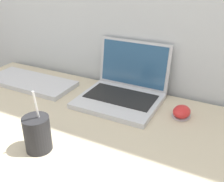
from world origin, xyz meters
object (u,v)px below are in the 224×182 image
at_px(drink_cup, 37,133).
at_px(computer_mouse, 182,112).
at_px(laptop, 124,89).
at_px(external_keyboard, 31,82).

bearing_deg(drink_cup, computer_mouse, 48.74).
bearing_deg(laptop, external_keyboard, -171.53).
relative_size(drink_cup, computer_mouse, 2.35).
relative_size(drink_cup, external_keyboard, 0.49).
bearing_deg(computer_mouse, drink_cup, -131.26).
relative_size(laptop, external_keyboard, 0.75).
bearing_deg(laptop, drink_cup, -101.93).
height_order(laptop, external_keyboard, laptop).
bearing_deg(drink_cup, external_keyboard, 135.66).
xyz_separation_m(drink_cup, computer_mouse, (0.34, 0.39, -0.04)).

